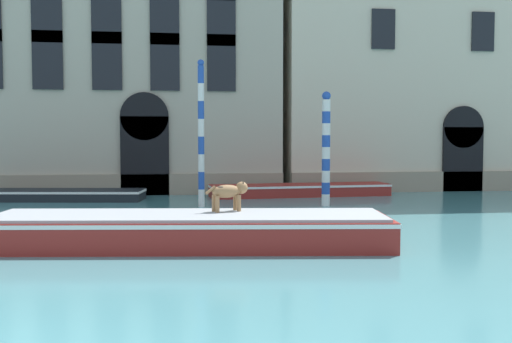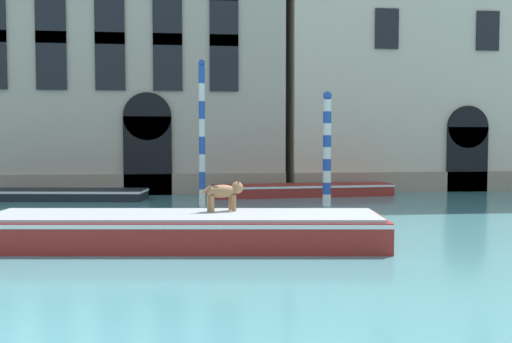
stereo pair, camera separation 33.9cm
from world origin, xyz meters
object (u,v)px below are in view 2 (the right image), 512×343
object	(u,v)px
mooring_pole_0	(202,133)
dog_on_deck	(225,192)
boat_moored_near_palazzo	(68,194)
mooring_pole_1	(327,148)
boat_moored_far	(303,190)
boat_foreground	(184,229)

from	to	relation	value
mooring_pole_0	dog_on_deck	bearing A→B (deg)	-87.46
dog_on_deck	boat_moored_near_palazzo	xyz separation A→B (m)	(-4.95, 9.16, -0.88)
mooring_pole_1	boat_moored_far	bearing A→B (deg)	92.72
boat_foreground	mooring_pole_0	distance (m)	7.21
dog_on_deck	boat_foreground	bearing A→B (deg)	-179.12
dog_on_deck	boat_moored_near_palazzo	world-z (taller)	dog_on_deck
dog_on_deck	mooring_pole_1	distance (m)	7.38
boat_foreground	boat_moored_near_palazzo	xyz separation A→B (m)	(-4.09, 9.47, -0.15)
boat_foreground	boat_moored_near_palazzo	bearing A→B (deg)	120.20
boat_moored_near_palazzo	mooring_pole_0	xyz separation A→B (m)	(4.65, -2.56, 2.15)
boat_foreground	mooring_pole_1	world-z (taller)	mooring_pole_1
dog_on_deck	boat_moored_far	world-z (taller)	dog_on_deck
mooring_pole_1	boat_foreground	bearing A→B (deg)	-124.56
dog_on_deck	boat_moored_far	bearing A→B (deg)	50.90
boat_moored_far	mooring_pole_1	world-z (taller)	mooring_pole_1
boat_moored_far	mooring_pole_1	bearing A→B (deg)	-91.62
dog_on_deck	mooring_pole_0	bearing A→B (deg)	73.85
boat_moored_near_palazzo	dog_on_deck	bearing A→B (deg)	-53.65
boat_moored_near_palazzo	mooring_pole_0	bearing A→B (deg)	-20.86
boat_foreground	boat_moored_near_palazzo	size ratio (longest dim) A/B	1.50
dog_on_deck	boat_moored_near_palazzo	size ratio (longest dim) A/B	0.17
mooring_pole_1	boat_moored_near_palazzo	bearing A→B (deg)	161.86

